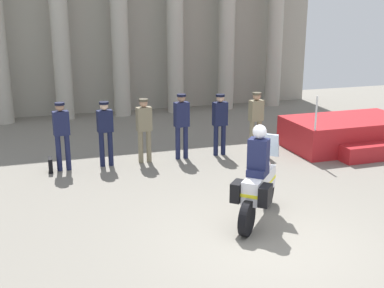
{
  "coord_description": "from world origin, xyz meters",
  "views": [
    {
      "loc": [
        -3.61,
        -6.79,
        3.93
      ],
      "look_at": [
        -0.43,
        2.96,
        1.02
      ],
      "focal_mm": 44.87,
      "sensor_mm": 36.0,
      "label": 1
    }
  ],
  "objects_px": {
    "reviewing_stand": "(349,134)",
    "officer_in_row_0": "(62,131)",
    "motorcycle_with_rider": "(258,182)",
    "briefcase_on_ground": "(51,165)",
    "officer_in_row_4": "(220,120)",
    "officer_in_row_1": "(105,128)",
    "officer_in_row_3": "(182,121)",
    "officer_in_row_5": "(256,117)",
    "officer_in_row_2": "(144,125)"
  },
  "relations": [
    {
      "from": "officer_in_row_3",
      "to": "motorcycle_with_rider",
      "type": "xyz_separation_m",
      "value": [
        0.22,
        -4.23,
        -0.25
      ]
    },
    {
      "from": "officer_in_row_0",
      "to": "motorcycle_with_rider",
      "type": "distance_m",
      "value": 5.36
    },
    {
      "from": "reviewing_stand",
      "to": "officer_in_row_5",
      "type": "distance_m",
      "value": 2.87
    },
    {
      "from": "reviewing_stand",
      "to": "officer_in_row_1",
      "type": "relative_size",
      "value": 2.1
    },
    {
      "from": "briefcase_on_ground",
      "to": "reviewing_stand",
      "type": "bearing_deg",
      "value": -3.24
    },
    {
      "from": "officer_in_row_0",
      "to": "officer_in_row_4",
      "type": "relative_size",
      "value": 1.02
    },
    {
      "from": "officer_in_row_1",
      "to": "officer_in_row_0",
      "type": "bearing_deg",
      "value": -4.64
    },
    {
      "from": "officer_in_row_0",
      "to": "officer_in_row_5",
      "type": "xyz_separation_m",
      "value": [
        5.23,
        -0.06,
        -0.01
      ]
    },
    {
      "from": "briefcase_on_ground",
      "to": "officer_in_row_2",
      "type": "bearing_deg",
      "value": 1.26
    },
    {
      "from": "officer_in_row_1",
      "to": "officer_in_row_2",
      "type": "height_order",
      "value": "officer_in_row_2"
    },
    {
      "from": "officer_in_row_2",
      "to": "officer_in_row_3",
      "type": "relative_size",
      "value": 0.96
    },
    {
      "from": "officer_in_row_2",
      "to": "officer_in_row_3",
      "type": "height_order",
      "value": "officer_in_row_3"
    },
    {
      "from": "officer_in_row_1",
      "to": "officer_in_row_4",
      "type": "height_order",
      "value": "officer_in_row_4"
    },
    {
      "from": "briefcase_on_ground",
      "to": "officer_in_row_5",
      "type": "bearing_deg",
      "value": -0.27
    },
    {
      "from": "officer_in_row_1",
      "to": "officer_in_row_2",
      "type": "distance_m",
      "value": 1.01
    },
    {
      "from": "officer_in_row_0",
      "to": "officer_in_row_1",
      "type": "distance_m",
      "value": 1.07
    },
    {
      "from": "reviewing_stand",
      "to": "officer_in_row_0",
      "type": "distance_m",
      "value": 8.04
    },
    {
      "from": "officer_in_row_3",
      "to": "officer_in_row_5",
      "type": "distance_m",
      "value": 2.14
    },
    {
      "from": "officer_in_row_3",
      "to": "officer_in_row_5",
      "type": "xyz_separation_m",
      "value": [
        2.14,
        -0.07,
        -0.03
      ]
    },
    {
      "from": "officer_in_row_5",
      "to": "briefcase_on_ground",
      "type": "height_order",
      "value": "officer_in_row_5"
    },
    {
      "from": "motorcycle_with_rider",
      "to": "officer_in_row_0",
      "type": "bearing_deg",
      "value": 79.94
    },
    {
      "from": "reviewing_stand",
      "to": "motorcycle_with_rider",
      "type": "distance_m",
      "value": 5.99
    },
    {
      "from": "officer_in_row_1",
      "to": "officer_in_row_3",
      "type": "height_order",
      "value": "officer_in_row_3"
    },
    {
      "from": "officer_in_row_5",
      "to": "officer_in_row_4",
      "type": "bearing_deg",
      "value": -10.34
    },
    {
      "from": "officer_in_row_5",
      "to": "motorcycle_with_rider",
      "type": "relative_size",
      "value": 0.9
    },
    {
      "from": "officer_in_row_0",
      "to": "officer_in_row_4",
      "type": "bearing_deg",
      "value": 174.03
    },
    {
      "from": "reviewing_stand",
      "to": "officer_in_row_1",
      "type": "distance_m",
      "value": 6.97
    },
    {
      "from": "reviewing_stand",
      "to": "officer_in_row_0",
      "type": "bearing_deg",
      "value": 176.38
    },
    {
      "from": "officer_in_row_3",
      "to": "officer_in_row_4",
      "type": "bearing_deg",
      "value": 173.92
    },
    {
      "from": "reviewing_stand",
      "to": "officer_in_row_2",
      "type": "relative_size",
      "value": 2.08
    },
    {
      "from": "briefcase_on_ground",
      "to": "officer_in_row_3",
      "type": "bearing_deg",
      "value": 0.79
    },
    {
      "from": "officer_in_row_2",
      "to": "officer_in_row_3",
      "type": "bearing_deg",
      "value": 173.49
    },
    {
      "from": "reviewing_stand",
      "to": "officer_in_row_1",
      "type": "height_order",
      "value": "reviewing_stand"
    },
    {
      "from": "officer_in_row_5",
      "to": "officer_in_row_0",
      "type": "bearing_deg",
      "value": -6.84
    },
    {
      "from": "officer_in_row_3",
      "to": "motorcycle_with_rider",
      "type": "distance_m",
      "value": 4.24
    },
    {
      "from": "officer_in_row_5",
      "to": "briefcase_on_ground",
      "type": "relative_size",
      "value": 4.74
    },
    {
      "from": "officer_in_row_4",
      "to": "officer_in_row_5",
      "type": "xyz_separation_m",
      "value": [
        1.04,
        -0.08,
        0.01
      ]
    },
    {
      "from": "officer_in_row_1",
      "to": "officer_in_row_5",
      "type": "xyz_separation_m",
      "value": [
        4.16,
        -0.09,
        0.02
      ]
    },
    {
      "from": "reviewing_stand",
      "to": "officer_in_row_5",
      "type": "xyz_separation_m",
      "value": [
        -2.77,
        0.45,
        0.59
      ]
    },
    {
      "from": "officer_in_row_1",
      "to": "reviewing_stand",
      "type": "bearing_deg",
      "value": 169.41
    },
    {
      "from": "reviewing_stand",
      "to": "briefcase_on_ground",
      "type": "xyz_separation_m",
      "value": [
        -8.33,
        0.47,
        -0.24
      ]
    },
    {
      "from": "officer_in_row_2",
      "to": "motorcycle_with_rider",
      "type": "bearing_deg",
      "value": 100.05
    },
    {
      "from": "reviewing_stand",
      "to": "briefcase_on_ground",
      "type": "bearing_deg",
      "value": 176.76
    },
    {
      "from": "officer_in_row_3",
      "to": "officer_in_row_5",
      "type": "bearing_deg",
      "value": 171.84
    },
    {
      "from": "officer_in_row_2",
      "to": "officer_in_row_0",
      "type": "bearing_deg",
      "value": -5.64
    },
    {
      "from": "officer_in_row_4",
      "to": "officer_in_row_1",
      "type": "bearing_deg",
      "value": -6.42
    },
    {
      "from": "officer_in_row_1",
      "to": "officer_in_row_3",
      "type": "distance_m",
      "value": 2.02
    },
    {
      "from": "officer_in_row_2",
      "to": "officer_in_row_4",
      "type": "relative_size",
      "value": 1.0
    },
    {
      "from": "officer_in_row_5",
      "to": "briefcase_on_ground",
      "type": "bearing_deg",
      "value": -6.46
    },
    {
      "from": "briefcase_on_ground",
      "to": "motorcycle_with_rider",
      "type": "bearing_deg",
      "value": -48.94
    }
  ]
}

